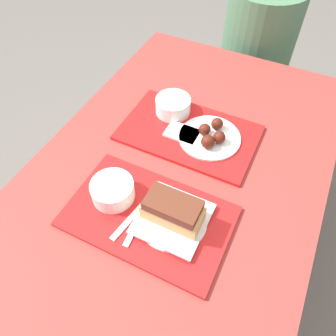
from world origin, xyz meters
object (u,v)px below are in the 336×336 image
object	(u,v)px
tray_near	(149,216)
tray_far	(189,133)
wings_plate_far	(211,136)
bowl_coleslaw_far	(173,105)
brisket_sandwich_plate	(173,214)
person_seated_across	(260,33)
bowl_coleslaw_near	(113,190)

from	to	relation	value
tray_near	tray_far	size ratio (longest dim) A/B	1.00
wings_plate_far	tray_far	bearing A→B (deg)	179.30
tray_near	bowl_coleslaw_far	size ratio (longest dim) A/B	3.68
tray_far	bowl_coleslaw_far	xyz separation A→B (m)	(-0.09, 0.07, 0.04)
tray_far	bowl_coleslaw_far	world-z (taller)	bowl_coleslaw_far
bowl_coleslaw_far	tray_near	bearing A→B (deg)	-73.40
brisket_sandwich_plate	wings_plate_far	world-z (taller)	brisket_sandwich_plate
tray_far	person_seated_across	xyz separation A→B (m)	(0.03, 0.78, -0.01)
tray_near	brisket_sandwich_plate	distance (m)	0.08
tray_near	person_seated_across	xyz separation A→B (m)	(0.00, 1.13, -0.01)
tray_far	person_seated_across	distance (m)	0.78
wings_plate_far	person_seated_across	bearing A→B (deg)	93.36
tray_near	wings_plate_far	world-z (taller)	wings_plate_far
bowl_coleslaw_far	wings_plate_far	xyz separation A→B (m)	(0.17, -0.07, -0.02)
bowl_coleslaw_far	person_seated_across	distance (m)	0.72
brisket_sandwich_plate	person_seated_across	world-z (taller)	person_seated_across
bowl_coleslaw_near	tray_near	bearing A→B (deg)	-5.95
tray_near	bowl_coleslaw_far	world-z (taller)	bowl_coleslaw_far
tray_far	bowl_coleslaw_far	size ratio (longest dim) A/B	3.68
bowl_coleslaw_far	person_seated_across	size ratio (longest dim) A/B	0.18
tray_far	bowl_coleslaw_near	distance (m)	0.35
tray_near	brisket_sandwich_plate	xyz separation A→B (m)	(0.07, 0.01, 0.04)
tray_near	person_seated_across	size ratio (longest dim) A/B	0.67
brisket_sandwich_plate	tray_near	bearing A→B (deg)	-168.05
tray_near	bowl_coleslaw_near	world-z (taller)	bowl_coleslaw_near
wings_plate_far	bowl_coleslaw_far	bearing A→B (deg)	158.33
tray_near	bowl_coleslaw_near	size ratio (longest dim) A/B	3.68
tray_far	bowl_coleslaw_near	xyz separation A→B (m)	(-0.09, -0.34, 0.04)
person_seated_across	tray_near	bearing A→B (deg)	-90.05
bowl_coleslaw_near	bowl_coleslaw_far	world-z (taller)	same
brisket_sandwich_plate	bowl_coleslaw_far	size ratio (longest dim) A/B	1.54
wings_plate_far	person_seated_across	size ratio (longest dim) A/B	0.30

